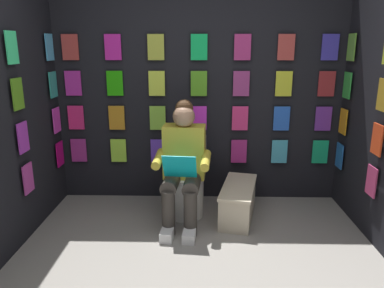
{
  "coord_description": "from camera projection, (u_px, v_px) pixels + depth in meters",
  "views": [
    {
      "loc": [
        -0.02,
        2.04,
        1.68
      ],
      "look_at": [
        0.05,
        -1.02,
        0.85
      ],
      "focal_mm": 34.06,
      "sensor_mm": 36.0,
      "label": 1
    }
  ],
  "objects": [
    {
      "name": "toilet",
      "position": [
        186.0,
        182.0,
        3.73
      ],
      "size": [
        0.42,
        0.57,
        0.77
      ],
      "rotation": [
        0.0,
        0.0,
        -0.08
      ],
      "color": "white",
      "rests_on": "ground"
    },
    {
      "name": "person_reading",
      "position": [
        183.0,
        164.0,
        3.44
      ],
      "size": [
        0.55,
        0.71,
        1.19
      ],
      "rotation": [
        0.0,
        0.0,
        -0.08
      ],
      "color": "gold",
      "rests_on": "ground"
    },
    {
      "name": "display_wall_right",
      "position": [
        9.0,
        103.0,
        3.02
      ],
      "size": [
        0.14,
        1.85,
        2.44
      ],
      "color": "black",
      "rests_on": "ground"
    },
    {
      "name": "display_wall_back",
      "position": [
        199.0,
        90.0,
        3.93
      ],
      "size": [
        3.15,
        0.14,
        2.44
      ],
      "color": "black",
      "rests_on": "ground"
    },
    {
      "name": "comic_longbox_near",
      "position": [
        238.0,
        201.0,
        3.65
      ],
      "size": [
        0.46,
        0.8,
        0.34
      ],
      "rotation": [
        0.0,
        0.0,
        -0.22
      ],
      "color": "beige",
      "rests_on": "ground"
    }
  ]
}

